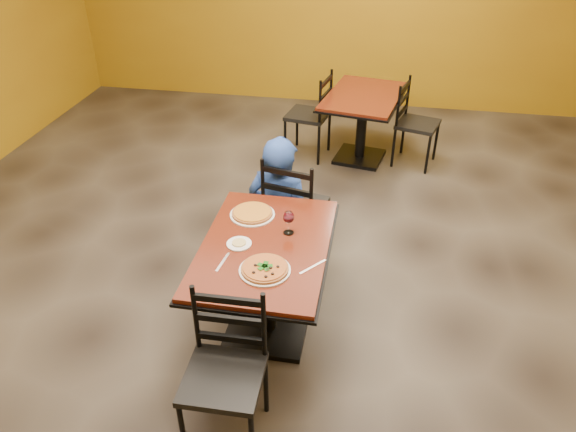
% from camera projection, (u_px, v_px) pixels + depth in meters
% --- Properties ---
extents(floor, '(7.00, 8.00, 0.01)m').
position_uv_depth(floor, '(281.00, 285.00, 4.27)').
color(floor, black).
rests_on(floor, ground).
extents(table_main, '(0.83, 1.23, 0.75)m').
position_uv_depth(table_main, '(266.00, 268.00, 3.55)').
color(table_main, '#5C1B0E').
rests_on(table_main, floor).
extents(table_second, '(0.95, 1.24, 0.75)m').
position_uv_depth(table_second, '(363.00, 112.00, 5.80)').
color(table_second, '#5C1B0E').
rests_on(table_second, floor).
extents(chair_main_near, '(0.43, 0.43, 0.93)m').
position_uv_depth(chair_main_near, '(223.00, 379.00, 2.90)').
color(chair_main_near, black).
rests_on(chair_main_near, floor).
extents(chair_main_far, '(0.52, 0.52, 0.96)m').
position_uv_depth(chair_main_far, '(296.00, 207.00, 4.34)').
color(chair_main_far, black).
rests_on(chair_main_far, floor).
extents(chair_second_left, '(0.50, 0.50, 0.95)m').
position_uv_depth(chair_second_left, '(308.00, 115.00, 5.93)').
color(chair_second_left, black).
rests_on(chair_second_left, floor).
extents(chair_second_right, '(0.51, 0.51, 0.91)m').
position_uv_depth(chair_second_right, '(418.00, 125.00, 5.77)').
color(chair_second_right, black).
rests_on(chair_second_right, floor).
extents(diner, '(0.62, 0.48, 1.08)m').
position_uv_depth(diner, '(280.00, 199.00, 4.32)').
color(diner, navy).
rests_on(diner, floor).
extents(plate_main, '(0.31, 0.31, 0.01)m').
position_uv_depth(plate_main, '(265.00, 270.00, 3.22)').
color(plate_main, white).
rests_on(plate_main, table_main).
extents(pizza_main, '(0.28, 0.28, 0.02)m').
position_uv_depth(pizza_main, '(265.00, 268.00, 3.21)').
color(pizza_main, maroon).
rests_on(pizza_main, plate_main).
extents(plate_far, '(0.31, 0.31, 0.01)m').
position_uv_depth(plate_far, '(252.00, 215.00, 3.73)').
color(plate_far, white).
rests_on(plate_far, table_main).
extents(pizza_far, '(0.28, 0.28, 0.02)m').
position_uv_depth(pizza_far, '(252.00, 213.00, 3.72)').
color(pizza_far, gold).
rests_on(pizza_far, plate_far).
extents(side_plate, '(0.16, 0.16, 0.01)m').
position_uv_depth(side_plate, '(239.00, 244.00, 3.44)').
color(side_plate, white).
rests_on(side_plate, table_main).
extents(dip, '(0.09, 0.09, 0.01)m').
position_uv_depth(dip, '(239.00, 243.00, 3.44)').
color(dip, tan).
rests_on(dip, side_plate).
extents(wine_glass, '(0.08, 0.08, 0.18)m').
position_uv_depth(wine_glass, '(289.00, 221.00, 3.51)').
color(wine_glass, white).
rests_on(wine_glass, table_main).
extents(fork, '(0.04, 0.19, 0.00)m').
position_uv_depth(fork, '(223.00, 262.00, 3.29)').
color(fork, silver).
rests_on(fork, table_main).
extents(knife, '(0.14, 0.17, 0.00)m').
position_uv_depth(knife, '(313.00, 267.00, 3.25)').
color(knife, silver).
rests_on(knife, table_main).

